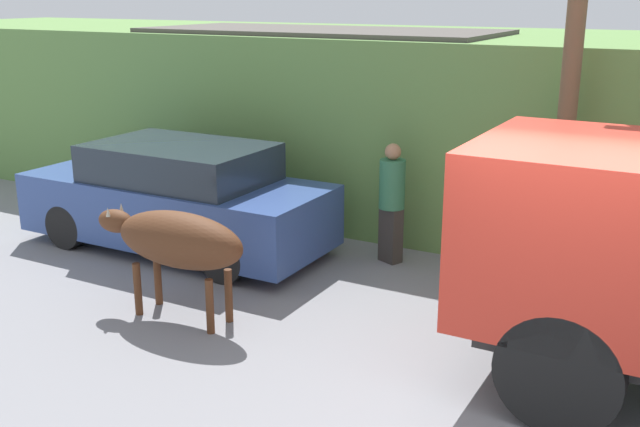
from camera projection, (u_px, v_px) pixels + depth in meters
name	position (u px, v px, depth m)	size (l,w,h in m)	color
building_backdrop	(321.00, 118.00, 13.04)	(6.02, 2.70, 3.06)	#8CC69E
brown_cow	(176.00, 240.00, 8.49)	(2.05, 0.64, 1.28)	#512D19
parked_suv	(176.00, 198.00, 10.89)	(4.61, 1.81, 1.57)	#334C8C
pedestrian_on_hill	(392.00, 198.00, 10.31)	(0.47, 0.47, 1.69)	#38332D
utility_pole	(574.00, 38.00, 8.89)	(0.90, 0.23, 6.02)	brown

